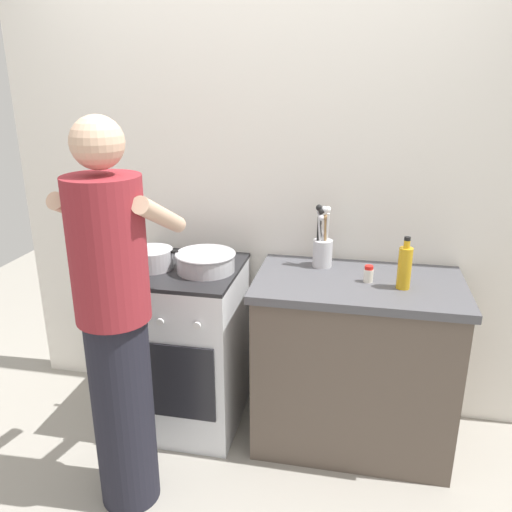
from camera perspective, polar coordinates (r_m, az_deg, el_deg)
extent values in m
plane|color=gray|center=(2.91, -1.53, -19.65)|extent=(6.00, 6.00, 0.00)
cube|color=silver|center=(2.79, 4.62, 7.16)|extent=(3.20, 0.10, 2.50)
cube|color=brown|center=(2.74, 10.65, -11.82)|extent=(0.96, 0.56, 0.86)
cube|color=#4C4C51|center=(2.54, 11.26, -3.08)|extent=(1.00, 0.60, 0.04)
cube|color=silver|center=(2.87, -7.83, -9.89)|extent=(0.60, 0.60, 0.88)
cube|color=#232326|center=(2.69, -8.26, -1.45)|extent=(0.60, 0.60, 0.02)
cube|color=black|center=(2.64, -10.03, -13.37)|extent=(0.51, 0.01, 0.40)
cylinder|color=silver|center=(2.55, -14.29, -6.72)|extent=(0.04, 0.01, 0.04)
cylinder|color=silver|center=(2.48, -10.51, -7.18)|extent=(0.04, 0.01, 0.04)
cylinder|color=silver|center=(2.42, -6.51, -7.63)|extent=(0.04, 0.01, 0.04)
cylinder|color=#B2B2B7|center=(2.68, -11.40, -0.29)|extent=(0.22, 0.22, 0.10)
cube|color=black|center=(2.72, -13.86, 0.77)|extent=(0.04, 0.02, 0.01)
cube|color=black|center=(2.63, -8.97, 0.45)|extent=(0.04, 0.02, 0.01)
cylinder|color=#B7B7BC|center=(2.61, -5.57, -0.67)|extent=(0.29, 0.29, 0.09)
torus|color=#B7B7BC|center=(2.59, -5.60, 0.22)|extent=(0.31, 0.31, 0.01)
cylinder|color=silver|center=(2.67, 7.32, 0.30)|extent=(0.10, 0.10, 0.14)
cylinder|color=#9E7547|center=(2.65, 7.61, 1.63)|extent=(0.02, 0.03, 0.22)
sphere|color=#9E7547|center=(2.61, 7.73, 4.21)|extent=(0.03, 0.03, 0.03)
cylinder|color=black|center=(2.64, 7.09, 1.92)|extent=(0.02, 0.04, 0.27)
sphere|color=black|center=(2.61, 7.22, 4.94)|extent=(0.03, 0.03, 0.03)
cylinder|color=white|center=(2.65, 7.77, 2.00)|extent=(0.02, 0.07, 0.27)
sphere|color=white|center=(2.61, 7.91, 5.09)|extent=(0.03, 0.03, 0.03)
cylinder|color=black|center=(2.65, 6.82, 2.10)|extent=(0.02, 0.07, 0.28)
sphere|color=black|center=(2.61, 6.95, 5.30)|extent=(0.03, 0.03, 0.03)
cylinder|color=silver|center=(2.65, 7.40, 2.01)|extent=(0.08, 0.02, 0.27)
sphere|color=silver|center=(2.61, 7.54, 5.11)|extent=(0.03, 0.03, 0.03)
cylinder|color=silver|center=(2.64, 7.06, 1.63)|extent=(0.04, 0.04, 0.22)
sphere|color=silver|center=(2.61, 7.17, 4.21)|extent=(0.03, 0.03, 0.03)
cylinder|color=silver|center=(2.52, 12.27, -2.11)|extent=(0.04, 0.04, 0.06)
cylinder|color=red|center=(2.50, 12.33, -1.24)|extent=(0.04, 0.04, 0.02)
cylinder|color=gold|center=(2.46, 16.02, -1.30)|extent=(0.06, 0.06, 0.20)
cylinder|color=gold|center=(2.42, 16.27, 1.26)|extent=(0.03, 0.03, 0.04)
cylinder|color=black|center=(2.42, 16.33, 1.85)|extent=(0.03, 0.03, 0.02)
cylinder|color=black|center=(2.41, -14.34, -16.27)|extent=(0.26, 0.26, 0.90)
cylinder|color=maroon|center=(2.08, -15.99, 0.63)|extent=(0.30, 0.30, 0.58)
sphere|color=#D3AA8C|center=(2.00, -17.07, 11.85)|extent=(0.20, 0.20, 0.20)
cylinder|color=#D3AA8C|center=(2.25, -18.50, 4.66)|extent=(0.07, 0.41, 0.24)
cylinder|color=#D3AA8C|center=(2.11, -10.41, 4.37)|extent=(0.07, 0.41, 0.24)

